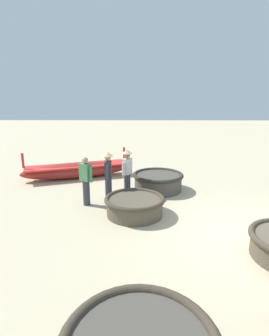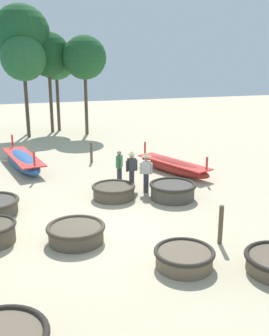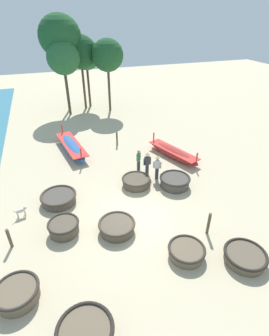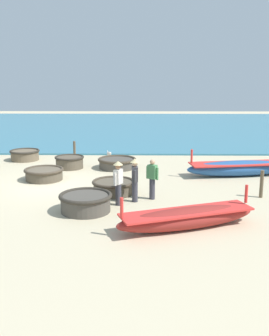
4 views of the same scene
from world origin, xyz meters
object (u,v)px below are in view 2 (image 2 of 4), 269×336
(coracle_far_right, at_px, (114,191))
(tree_right_mid, at_px, (48,55))
(coracle_beside_post, at_px, (173,190))
(tree_left_mid, at_px, (85,58))
(coracle_center, at_px, (76,232))
(tree_tall_back, at_px, (24,59))
(long_boat_ochre_hull, at_px, (23,161))
(fisherman_hauling, at_px, (132,167))
(long_boat_red_hull, at_px, (173,166))
(fisherman_with_hat, at_px, (146,170))
(tree_rightmost, at_px, (56,60))
(tree_leftmost, at_px, (21,34))
(mooring_post_inland, at_px, (221,225))
(mooring_post_shoreline, at_px, (91,153))
(fisherman_by_coracle, at_px, (119,167))
(coracle_tilted, at_px, (184,257))

(coracle_far_right, distance_m, tree_right_mid, 16.66)
(coracle_beside_post, relative_size, tree_left_mid, 0.27)
(coracle_center, height_order, tree_tall_back, tree_tall_back)
(long_boat_ochre_hull, height_order, fisherman_hauling, fisherman_hauling)
(long_boat_red_hull, height_order, fisherman_with_hat, fisherman_with_hat)
(coracle_beside_post, xyz_separation_m, tree_rightmost, (-1.93, 17.16, 4.99))
(coracle_far_right, bearing_deg, tree_leftmost, 97.61)
(coracle_far_right, distance_m, tree_left_mid, 15.27)
(long_boat_red_hull, bearing_deg, mooring_post_inland, -103.87)
(coracle_far_right, height_order, fisherman_with_hat, fisherman_with_hat)
(long_boat_ochre_hull, distance_m, mooring_post_shoreline, 3.58)
(long_boat_red_hull, bearing_deg, tree_tall_back, 116.88)
(fisherman_hauling, xyz_separation_m, mooring_post_shoreline, (-0.63, 4.96, -0.41))
(tree_left_mid, bearing_deg, fisherman_hauling, -94.14)
(coracle_center, height_order, tree_right_mid, tree_right_mid)
(fisherman_hauling, relative_size, tree_right_mid, 0.23)
(mooring_post_inland, relative_size, tree_right_mid, 0.17)
(coracle_far_right, bearing_deg, tree_right_mid, 91.14)
(long_boat_ochre_hull, relative_size, tree_tall_back, 0.77)
(fisherman_hauling, height_order, mooring_post_inland, fisherman_hauling)
(long_boat_ochre_hull, height_order, tree_left_mid, tree_left_mid)
(fisherman_by_coracle, distance_m, tree_leftmost, 15.77)
(fisherman_with_hat, distance_m, fisherman_by_coracle, 1.49)
(coracle_beside_post, xyz_separation_m, tree_left_mid, (-0.19, 15.05, 5.14))
(mooring_post_inland, distance_m, tree_leftmost, 22.05)
(fisherman_hauling, xyz_separation_m, tree_tall_back, (-3.25, 13.41, 4.47))
(coracle_center, distance_m, fisherman_hauling, 5.38)
(coracle_center, bearing_deg, long_boat_ochre_hull, 95.93)
(fisherman_by_coracle, bearing_deg, mooring_post_inland, -79.49)
(tree_leftmost, bearing_deg, fisherman_by_coracle, -78.75)
(coracle_far_right, bearing_deg, tree_left_mid, 81.85)
(coracle_tilted, distance_m, fisherman_by_coracle, 7.41)
(coracle_far_right, xyz_separation_m, fisherman_with_hat, (1.50, 0.28, 0.66))
(tree_tall_back, xyz_separation_m, tree_right_mid, (1.87, 1.47, 0.26))
(coracle_center, distance_m, fisherman_with_hat, 5.22)
(tree_left_mid, xyz_separation_m, tree_right_mid, (-2.35, 1.55, 0.21))
(mooring_post_inland, distance_m, tree_tall_back, 20.25)
(long_boat_red_hull, height_order, tree_leftmost, tree_leftmost)
(coracle_tilted, relative_size, fisherman_by_coracle, 1.06)
(coracle_center, height_order, mooring_post_inland, mooring_post_inland)
(tree_left_mid, bearing_deg, coracle_beside_post, -89.29)
(tree_left_mid, bearing_deg, coracle_tilted, -94.96)
(fisherman_by_coracle, distance_m, tree_tall_back, 13.86)
(coracle_beside_post, relative_size, mooring_post_shoreline, 1.72)
(coracle_far_right, xyz_separation_m, tree_left_mid, (2.03, 14.21, 5.19))
(mooring_post_inland, xyz_separation_m, tree_leftmost, (-4.03, 20.68, 6.51))
(coracle_far_right, distance_m, tree_tall_back, 15.34)
(tree_leftmost, bearing_deg, fisherman_with_hat, -76.88)
(tree_leftmost, bearing_deg, mooring_post_shoreline, -75.57)
(long_boat_red_hull, xyz_separation_m, mooring_post_shoreline, (-3.33, 3.30, 0.19))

